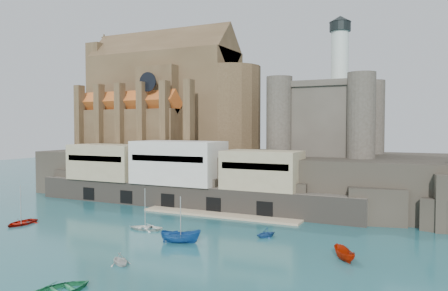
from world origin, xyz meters
name	(u,v)px	position (x,y,z in m)	size (l,w,h in m)	color
ground	(152,237)	(0.00, 0.00, 0.00)	(300.00, 300.00, 0.00)	#1A5058
promontory	(253,176)	(-0.19, 39.37, 4.92)	(100.00, 36.00, 10.00)	black
quay	(177,176)	(-10.19, 23.07, 6.07)	(70.00, 12.00, 13.05)	#5D554B
church	(169,102)	(-24.13, 41.85, 22.13)	(47.00, 25.93, 30.51)	#4E3A24
castle_keep	(328,115)	(16.08, 41.08, 18.31)	(21.20, 21.20, 29.30)	#433D35
boat_0	(21,224)	(-24.02, -2.38, 0.00)	(3.99, 1.16, 5.58)	#A30C02
boat_1	(120,265)	(4.02, -11.86, 0.00)	(2.79, 1.70, 3.23)	silver
boat_2	(181,243)	(5.30, -0.67, 0.00)	(2.11, 2.17, 5.62)	navy
boat_5	(344,259)	(26.87, 1.43, 0.00)	(1.68, 1.73, 4.48)	#A41D03
boat_6	(145,229)	(-3.78, 3.66, 0.00)	(3.79, 1.10, 5.31)	white
boat_7	(266,237)	(14.72, 7.39, 0.00)	(2.82, 1.72, 3.26)	#204B8B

